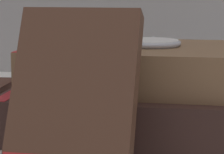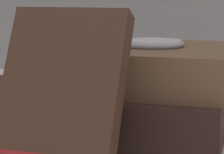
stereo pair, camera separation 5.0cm
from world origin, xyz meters
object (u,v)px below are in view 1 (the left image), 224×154
(book_flat_top, at_px, (127,66))
(pocket_watch, at_px, (149,43))
(reading_glasses, at_px, (95,95))
(book_leaning_front, at_px, (74,97))
(book_flat_bottom, at_px, (117,109))

(book_flat_top, distance_m, pocket_watch, 0.03)
(pocket_watch, xyz_separation_m, reading_glasses, (-0.09, 0.14, -0.08))
(pocket_watch, relative_size, reading_glasses, 0.62)
(book_leaning_front, relative_size, reading_glasses, 1.17)
(book_flat_bottom, height_order, pocket_watch, pocket_watch)
(book_leaning_front, bearing_deg, pocket_watch, 73.99)
(book_leaning_front, bearing_deg, book_flat_bottom, 85.58)
(book_flat_bottom, distance_m, reading_glasses, 0.16)
(book_flat_bottom, distance_m, book_flat_top, 0.04)
(book_flat_bottom, bearing_deg, book_leaning_front, -97.01)
(book_flat_top, bearing_deg, book_flat_bottom, -120.36)
(book_flat_top, bearing_deg, reading_glasses, 114.24)
(reading_glasses, bearing_deg, book_leaning_front, -78.33)
(book_flat_top, relative_size, pocket_watch, 2.99)
(book_flat_bottom, relative_size, book_leaning_front, 1.71)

